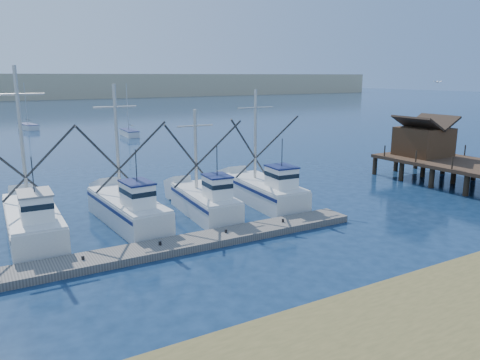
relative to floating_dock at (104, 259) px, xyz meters
name	(u,v)px	position (x,y,z in m)	size (l,w,h in m)	color
ground	(330,267)	(9.52, -6.14, -0.20)	(500.00, 500.00, 0.00)	#0D203A
floating_dock	(104,259)	(0.00, 0.00, 0.00)	(30.74, 2.05, 0.41)	slate
timber_pier	(457,155)	(31.02, 2.31, 2.36)	(7.00, 20.00, 8.00)	black
dune_ridge	(1,86)	(9.52, 203.86, 4.80)	(360.00, 60.00, 10.00)	tan
trawler_fleet	(89,216)	(0.53, 5.26, 0.79)	(29.53, 9.29, 9.83)	silver
sailboat_near	(129,133)	(16.68, 49.19, 0.29)	(2.05, 5.97, 8.10)	silver
sailboat_far	(28,127)	(4.14, 67.12, 0.29)	(2.95, 6.05, 8.10)	silver
flying_gull	(438,82)	(29.40, 3.68, 8.52)	(1.07, 0.20, 0.20)	white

